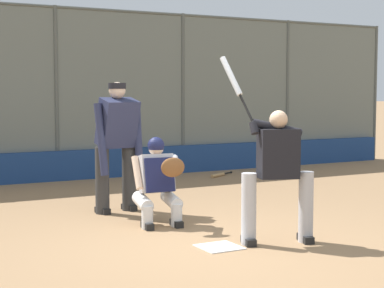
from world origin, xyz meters
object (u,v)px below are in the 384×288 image
(batter_at_plate, at_px, (277,171))
(baseball_loose, at_px, (250,191))
(umpire_home, at_px, (117,142))
(spare_bat_by_padding, at_px, (219,175))
(catcher_behind_plate, at_px, (158,180))

(batter_at_plate, bearing_deg, baseball_loose, -101.41)
(umpire_home, distance_m, spare_bat_by_padding, 4.24)
(batter_at_plate, bearing_deg, spare_bat_by_padding, -96.96)
(catcher_behind_plate, distance_m, spare_bat_by_padding, 4.83)
(batter_at_plate, height_order, catcher_behind_plate, batter_at_plate)
(umpire_home, distance_m, baseball_loose, 2.78)
(batter_at_plate, height_order, umpire_home, batter_at_plate)
(baseball_loose, bearing_deg, spare_bat_by_padding, -107.17)
(umpire_home, bearing_deg, baseball_loose, -176.49)
(catcher_behind_plate, relative_size, baseball_loose, 15.12)
(catcher_behind_plate, xyz_separation_m, spare_bat_by_padding, (-3.08, -3.68, -0.55))
(umpire_home, bearing_deg, catcher_behind_plate, 88.78)
(umpire_home, height_order, baseball_loose, umpire_home)
(catcher_behind_plate, height_order, baseball_loose, catcher_behind_plate)
(umpire_home, relative_size, spare_bat_by_padding, 2.54)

